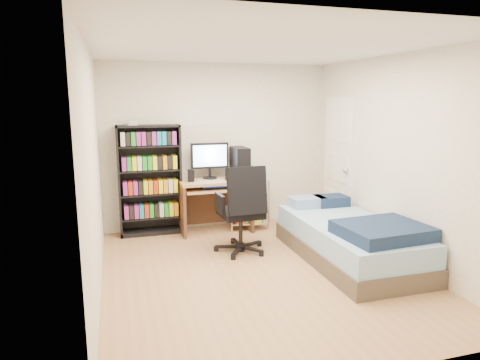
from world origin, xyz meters
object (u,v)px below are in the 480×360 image
object	(u,v)px
media_shelf	(150,179)
bed	(350,239)
computer_desk	(221,183)
office_chair	(242,225)

from	to	relation	value
media_shelf	bed	size ratio (longest dim) A/B	0.77
computer_desk	bed	world-z (taller)	computer_desk
bed	office_chair	bearing A→B (deg)	152.31
media_shelf	office_chair	xyz separation A→B (m)	(1.06, -1.15, -0.46)
media_shelf	bed	bearing A→B (deg)	-38.31
office_chair	bed	size ratio (longest dim) A/B	0.54
bed	computer_desk	bearing A→B (deg)	125.69
computer_desk	bed	size ratio (longest dim) A/B	0.62
office_chair	bed	xyz separation A→B (m)	(1.20, -0.63, -0.10)
media_shelf	computer_desk	size ratio (longest dim) A/B	1.26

